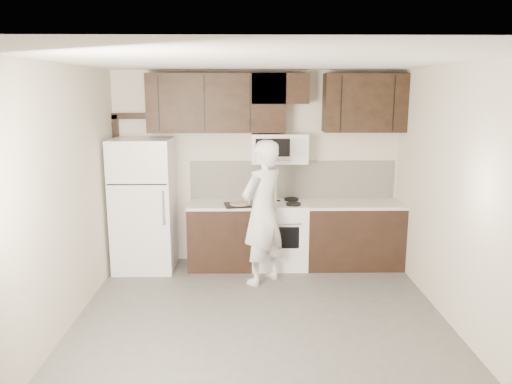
{
  "coord_description": "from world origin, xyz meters",
  "views": [
    {
      "loc": [
        -0.14,
        -4.74,
        2.45
      ],
      "look_at": [
        -0.04,
        0.9,
        1.28
      ],
      "focal_mm": 35.0,
      "sensor_mm": 36.0,
      "label": 1
    }
  ],
  "objects_px": {
    "person": "(263,213)",
    "stove": "(279,234)",
    "refrigerator": "(144,205)",
    "microwave": "(279,148)"
  },
  "relations": [
    {
      "from": "microwave",
      "to": "person",
      "type": "distance_m",
      "value": 1.06
    },
    {
      "from": "microwave",
      "to": "person",
      "type": "height_order",
      "value": "microwave"
    },
    {
      "from": "person",
      "to": "stove",
      "type": "bearing_deg",
      "value": -157.83
    },
    {
      "from": "refrigerator",
      "to": "person",
      "type": "distance_m",
      "value": 1.69
    },
    {
      "from": "stove",
      "to": "microwave",
      "type": "distance_m",
      "value": 1.2
    },
    {
      "from": "stove",
      "to": "person",
      "type": "xyz_separation_m",
      "value": [
        -0.25,
        -0.6,
        0.46
      ]
    },
    {
      "from": "microwave",
      "to": "refrigerator",
      "type": "distance_m",
      "value": 2.0
    },
    {
      "from": "microwave",
      "to": "refrigerator",
      "type": "xyz_separation_m",
      "value": [
        -1.85,
        -0.17,
        -0.75
      ]
    },
    {
      "from": "stove",
      "to": "refrigerator",
      "type": "height_order",
      "value": "refrigerator"
    },
    {
      "from": "person",
      "to": "microwave",
      "type": "bearing_deg",
      "value": -154.42
    }
  ]
}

